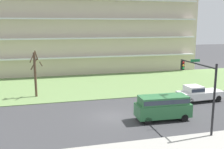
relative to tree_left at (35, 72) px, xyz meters
name	(u,v)px	position (x,y,z in m)	size (l,w,h in m)	color
ground	(112,117)	(7.47, -9.26, -3.16)	(160.00, 160.00, 0.00)	#38383A
grass_lawn_strip	(89,85)	(7.47, 4.74, -3.12)	(80.00, 16.00, 0.08)	#66844C
apartment_building	(77,28)	(7.47, 19.00, 5.12)	(45.31, 13.47, 16.55)	beige
tree_left	(35,72)	(0.00, 0.00, 0.00)	(1.57, 1.59, 5.92)	#4C3828
van_green_near_left	(163,106)	(11.96, -11.26, -1.76)	(5.26, 2.16, 2.36)	#2D6B3D
pickup_white_center_left	(198,93)	(18.60, -6.77, -2.14)	(5.49, 2.27, 1.95)	white
traffic_signal_mast	(201,82)	(14.11, -13.94, 1.00)	(0.90, 5.53, 6.03)	black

